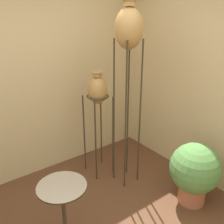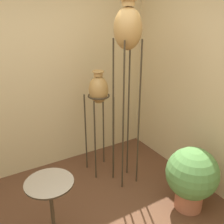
# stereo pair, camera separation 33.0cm
# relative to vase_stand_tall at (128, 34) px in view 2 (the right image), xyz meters

# --- Properties ---
(wall_back) EXTENTS (7.43, 0.06, 2.70)m
(wall_back) POSITION_rel_vase_stand_tall_xyz_m (-0.89, 0.92, -0.55)
(wall_back) COLOR #D1B784
(wall_back) RESTS_ON ground_plane
(vase_stand_tall) EXTENTS (0.31, 0.31, 2.25)m
(vase_stand_tall) POSITION_rel_vase_stand_tall_xyz_m (0.00, 0.00, 0.00)
(vase_stand_tall) COLOR #382D1E
(vase_stand_tall) RESTS_ON ground_plane
(vase_stand_medium) EXTENTS (0.30, 0.30, 1.44)m
(vase_stand_medium) POSITION_rel_vase_stand_tall_xyz_m (-0.17, 0.38, -0.74)
(vase_stand_medium) COLOR #382D1E
(vase_stand_medium) RESTS_ON ground_plane
(side_table) EXTENTS (0.45, 0.45, 0.72)m
(side_table) POSITION_rel_vase_stand_tall_xyz_m (-1.14, -0.48, -1.39)
(side_table) COLOR #382D1E
(side_table) RESTS_ON ground_plane
(potted_plant) EXTENTS (0.59, 0.59, 0.76)m
(potted_plant) POSITION_rel_vase_stand_tall_xyz_m (0.35, -0.81, -1.47)
(potted_plant) COLOR #B26647
(potted_plant) RESTS_ON ground_plane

